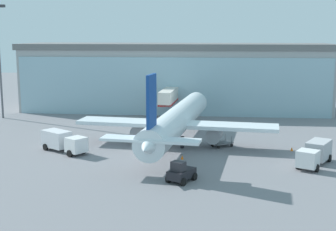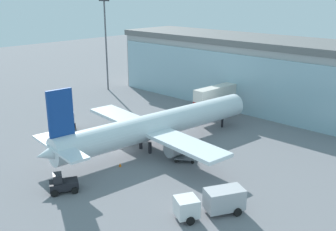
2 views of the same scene
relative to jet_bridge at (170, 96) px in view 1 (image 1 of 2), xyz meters
name	(u,v)px [view 1 (image 1 of 2)]	position (x,y,z in m)	size (l,w,h in m)	color
ground	(157,151)	(0.16, -24.16, -4.19)	(240.00, 240.00, 0.00)	slate
terminal_building	(175,77)	(0.16, 10.27, 2.54)	(61.80, 16.31, 13.44)	#A2A2A2
jet_bridge	(170,96)	(0.00, 0.00, 0.00)	(3.23, 13.38, 5.56)	beige
airplane	(177,121)	(2.62, -20.21, -0.80)	(28.13, 36.85, 11.10)	white
catering_truck	(63,141)	(-12.13, -25.79, -2.72)	(7.20, 6.07, 2.65)	silver
fuel_truck	(315,153)	(19.65, -29.36, -2.72)	(5.45, 7.45, 2.65)	silver
baggage_cart	(222,143)	(8.89, -21.08, -3.69)	(3.21, 2.91, 1.50)	slate
pushback_tug	(181,173)	(4.14, -37.11, -3.21)	(3.36, 3.70, 2.30)	black
safety_cone_nose	(182,157)	(3.78, -28.23, -3.91)	(0.36, 0.36, 0.55)	orange
safety_cone_wingtip	(292,149)	(18.10, -22.77, -3.91)	(0.36, 0.36, 0.55)	orange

